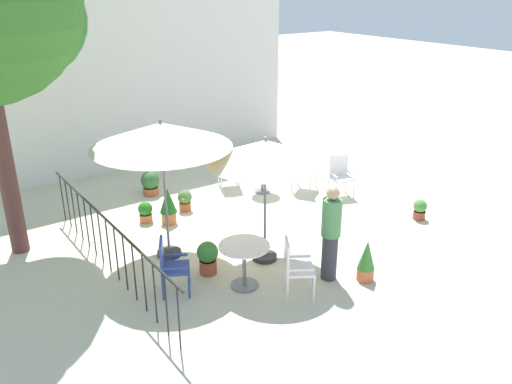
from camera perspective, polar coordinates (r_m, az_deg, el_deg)
ground_plane at (r=10.73m, az=-0.21°, el=-3.73°), size 60.00×60.00×0.00m
villa_facade at (r=14.17m, az=-12.16°, el=12.27°), size 8.60×0.30×4.73m
terrace_railing at (r=9.20m, az=-15.81°, el=-4.57°), size 0.03×5.42×1.01m
patio_umbrella_0 at (r=8.95m, az=-10.23°, el=6.00°), size 2.39×2.39×2.54m
patio_umbrella_1 at (r=8.75m, az=1.02°, el=4.27°), size 1.99×1.99×2.28m
cafe_table_0 at (r=12.25m, az=0.70°, el=2.16°), size 0.67×0.67×0.72m
cafe_table_1 at (r=8.52m, az=-1.28°, el=-7.12°), size 0.83×0.83×0.75m
patio_chair_0 at (r=12.35m, az=5.12°, el=2.32°), size 0.68×0.68×0.90m
patio_chair_1 at (r=12.53m, az=-2.89°, el=2.74°), size 0.60×0.58×0.91m
patio_chair_2 at (r=12.20m, az=9.11°, el=1.99°), size 0.59×0.57×0.95m
patio_chair_3 at (r=8.47m, az=-9.32°, el=-7.64°), size 0.60×0.60×0.93m
patio_chair_4 at (r=8.28m, az=4.15°, el=-7.87°), size 0.62×0.62×0.97m
potted_plant_0 at (r=10.84m, az=-9.48°, el=-1.41°), size 0.35×0.35×0.77m
potted_plant_1 at (r=11.49m, az=17.30°, el=-1.77°), size 0.28×0.28×0.43m
potted_plant_2 at (r=11.09m, az=-11.87°, el=-2.09°), size 0.29×0.29×0.44m
potted_plant_3 at (r=12.41m, az=-11.38°, el=1.00°), size 0.42×0.42×0.57m
potted_plant_4 at (r=11.46m, az=-7.70°, el=-0.81°), size 0.32×0.31×0.47m
potted_plant_5 at (r=13.93m, az=3.77°, el=3.82°), size 0.29×0.29×0.54m
potted_plant_6 at (r=9.01m, az=-5.24°, el=-6.97°), size 0.37×0.36×0.59m
potted_plant_7 at (r=8.95m, az=11.85°, el=-7.27°), size 0.29×0.29×0.73m
standing_person at (r=8.67m, az=8.09°, el=-4.36°), size 0.41×0.41×1.65m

